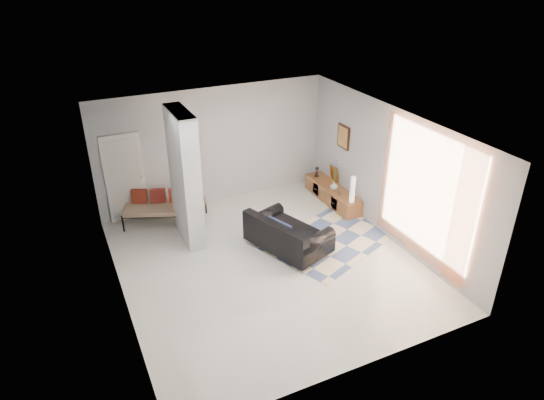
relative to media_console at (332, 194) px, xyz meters
name	(u,v)px	position (x,y,z in m)	size (l,w,h in m)	color
floor	(268,263)	(-2.52, -1.70, -0.20)	(6.00, 6.00, 0.00)	beige
ceiling	(267,128)	(-2.52, -1.70, 2.60)	(6.00, 6.00, 0.00)	white
wall_back	(214,147)	(-2.52, 1.30, 1.20)	(6.00, 6.00, 0.00)	#AFB1B3
wall_front	(361,293)	(-2.52, -4.70, 1.20)	(6.00, 6.00, 0.00)	#AFB1B3
wall_left	(114,234)	(-5.27, -1.70, 1.20)	(6.00, 6.00, 0.00)	#AFB1B3
wall_right	(389,174)	(0.23, -1.70, 1.20)	(6.00, 6.00, 0.00)	#AFB1B3
partition_column	(185,178)	(-3.62, -0.10, 1.20)	(0.35, 1.20, 2.80)	silver
hallway_door	(125,178)	(-4.62, 1.26, 0.82)	(0.85, 0.06, 2.04)	white
curtain	(424,195)	(0.15, -2.85, 1.25)	(2.55, 2.55, 0.00)	orange
wall_art	(344,137)	(0.20, 0.00, 1.45)	(0.04, 0.45, 0.55)	#3A1E0F
media_console	(332,194)	(0.00, 0.00, 0.00)	(0.45, 1.93, 0.80)	brown
loveseat	(286,235)	(-1.98, -1.42, 0.15)	(1.50, 1.92, 0.76)	silver
daybed	(164,205)	(-3.93, 0.78, 0.21)	(1.93, 1.36, 0.77)	black
area_rug	(332,239)	(-0.92, -1.50, -0.20)	(2.69, 1.79, 0.01)	beige
cylinder_lamp	(353,189)	(-0.02, -0.84, 0.51)	(0.11, 0.11, 0.62)	white
bronze_figurine	(317,172)	(-0.05, 0.69, 0.33)	(0.13, 0.13, 0.26)	black
vase	(334,186)	(-0.05, -0.12, 0.29)	(0.19, 0.19, 0.20)	silver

